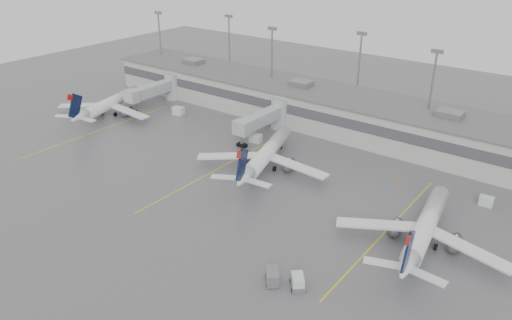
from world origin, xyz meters
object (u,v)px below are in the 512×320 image
Objects in this scene: jet_mid_left at (265,154)px; jet_mid_right at (425,228)px; baggage_tug at (298,283)px; jet_far_left at (108,104)px.

jet_mid_left is 1.01× the size of jet_mid_right.
jet_mid_right reaches higher than baggage_tug.
baggage_tug is (-9.46, -19.28, -2.17)m from jet_mid_right.
jet_far_left is 82.64m from jet_mid_right.
jet_mid_left is at bearing 161.07° from jet_mid_right.
jet_mid_left reaches higher than jet_far_left.
jet_far_left is 77.67m from baggage_tug.
jet_mid_left is 35.38m from baggage_tug.
jet_far_left reaches higher than jet_mid_right.
baggage_tug is at bearing -36.73° from jet_far_left.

